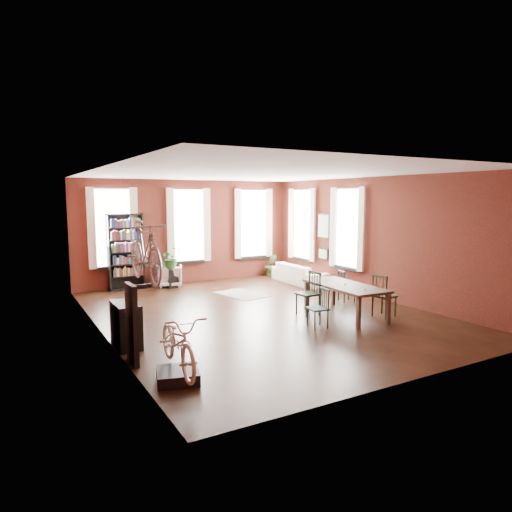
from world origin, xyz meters
TOP-DOWN VIEW (x-y plane):
  - room at (0.25, 0.62)m, footprint 9.00×9.04m
  - dining_table at (1.56, -1.14)m, footprint 1.04×2.13m
  - dining_chair_a at (0.43, -1.62)m, footprint 0.41×0.41m
  - dining_chair_b at (0.88, -0.66)m, footprint 0.48×0.48m
  - dining_chair_c at (2.29, -1.63)m, footprint 0.51×0.51m
  - dining_chair_d at (2.54, -0.06)m, footprint 0.43×0.43m
  - bookshelf at (-2.00, 4.30)m, footprint 1.00×0.32m
  - white_armchair at (-0.75, 4.10)m, footprint 0.86×0.84m
  - cream_sofa at (2.95, 2.60)m, footprint 0.61×2.08m
  - striped_rug at (0.58, 2.01)m, footprint 1.20×1.63m
  - bike_trainer at (-3.02, -2.84)m, footprint 0.73×0.73m
  - bike_wall_rack at (-3.40, -1.80)m, footprint 0.16×0.60m
  - console_table at (-3.28, -0.90)m, footprint 0.40×0.80m
  - plant_stand at (-0.75, 3.89)m, footprint 0.29×0.29m
  - plant_by_sofa at (2.86, 4.20)m, footprint 0.64×0.85m
  - plant_small at (3.21, 0.57)m, footprint 0.34×0.41m
  - bicycle_floor at (-3.01, -2.86)m, footprint 0.64×0.91m
  - bicycle_hung at (-3.15, -1.80)m, footprint 0.47×1.00m
  - plant_on_stand at (-0.78, 3.87)m, footprint 0.66×0.71m

SIDE VIEW (x-z plane):
  - striped_rug at x=0.58m, z-range 0.00..0.01m
  - plant_small at x=3.21m, z-range 0.00..0.13m
  - bike_trainer at x=-3.02m, z-range 0.00..0.17m
  - plant_by_sofa at x=2.86m, z-range 0.00..0.33m
  - plant_stand at x=-0.75m, z-range 0.00..0.57m
  - white_armchair at x=-0.75m, z-range 0.00..0.70m
  - dining_table at x=1.56m, z-range 0.00..0.71m
  - console_table at x=-3.28m, z-range 0.00..0.80m
  - dining_chair_d at x=2.54m, z-range 0.00..0.80m
  - dining_chair_a at x=0.43m, z-range 0.00..0.81m
  - cream_sofa at x=2.95m, z-range 0.00..0.81m
  - dining_chair_c at x=2.29m, z-range 0.00..0.95m
  - dining_chair_b at x=0.88m, z-range 0.00..0.98m
  - bike_wall_rack at x=-3.40m, z-range 0.00..1.30m
  - plant_on_stand at x=-0.78m, z-range 0.57..1.08m
  - bicycle_floor at x=-3.01m, z-range 0.17..1.82m
  - bookshelf at x=-2.00m, z-range 0.00..2.20m
  - bicycle_hung at x=-3.15m, z-range 1.30..2.96m
  - room at x=0.25m, z-range 0.53..3.75m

